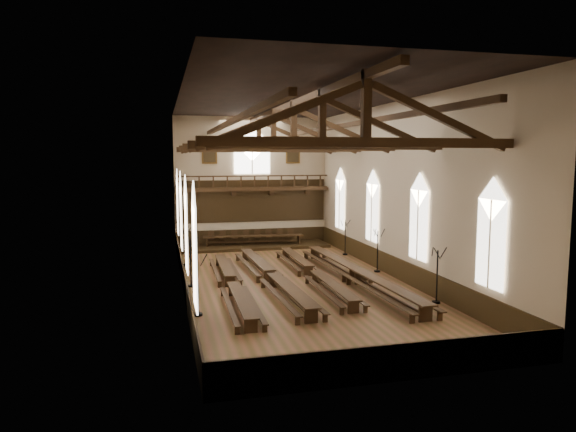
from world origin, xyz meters
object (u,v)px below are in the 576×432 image
refectory_row_d (357,272)px  refectory_row_b (271,275)px  candelabrum_left_near (198,297)px  candelabrum_right_far (345,244)px  high_table (253,237)px  candelabrum_left_mid (191,272)px  candelabrum_right_near (437,286)px  refectory_row_c (313,271)px  candelabrum_right_mid (377,259)px  refectory_row_a (232,282)px  dais (253,246)px  candelabrum_left_far (186,253)px

refectory_row_d → refectory_row_b: bearing=171.4°
candelabrum_left_near → candelabrum_right_far: candelabrum_left_near is taller
high_table → candelabrum_left_mid: candelabrum_left_mid is taller
candelabrum_left_near → high_table: bearing=71.7°
refectory_row_b → candelabrum_left_near: bearing=-133.0°
candelabrum_right_near → candelabrum_right_far: 12.41m
candelabrum_right_far → refectory_row_b: bearing=-134.2°
candelabrum_right_near → refectory_row_c: bearing=126.2°
candelabrum_left_mid → candelabrum_right_mid: 11.13m
refectory_row_b → candelabrum_right_mid: candelabrum_right_mid is taller
high_table → candelabrum_right_near: size_ratio=2.85×
candelabrum_right_near → candelabrum_left_mid: bearing=151.7°
high_table → candelabrum_left_near: size_ratio=2.81×
refectory_row_d → candelabrum_right_far: size_ratio=5.95×
candelabrum_left_near → candelabrum_left_mid: size_ratio=1.02×
candelabrum_left_near → candelabrum_left_mid: (-0.00, 5.19, -0.02)m
refectory_row_b → candelabrum_right_mid: size_ratio=5.42×
refectory_row_a → candelabrum_left_near: candelabrum_left_near is taller
dais → candelabrum_right_near: (5.76, -16.99, 0.71)m
refectory_row_b → candelabrum_right_near: candelabrum_right_near is taller
refectory_row_a → candelabrum_right_near: candelabrum_right_near is taller
candelabrum_left_near → candelabrum_right_far: 16.07m
dais → candelabrum_left_near: candelabrum_left_near is taller
candelabrum_left_far → refectory_row_c: bearing=-39.9°
candelabrum_left_mid → candelabrum_right_mid: (11.10, 0.87, -0.01)m
refectory_row_c → high_table: size_ratio=1.78×
refectory_row_b → candelabrum_left_mid: bearing=171.7°
candelabrum_right_near → candelabrum_right_mid: 6.85m
candelabrum_right_near → dais: bearing=108.7°
refectory_row_a → candelabrum_right_far: (9.10, 7.91, 0.28)m
candelabrum_left_far → refectory_row_a: bearing=-74.3°
refectory_row_a → high_table: high_table is taller
candelabrum_left_near → refectory_row_a: bearing=61.8°
refectory_row_a → candelabrum_right_mid: 9.41m
candelabrum_left_mid → candelabrum_left_far: 5.61m
refectory_row_d → candelabrum_left_far: candelabrum_left_far is taller
refectory_row_c → candelabrum_left_far: bearing=140.1°
refectory_row_b → refectory_row_d: refectory_row_d is taller
refectory_row_b → candelabrum_left_near: 6.25m
candelabrum_right_near → candelabrum_right_far: size_ratio=1.08×
dais → high_table: high_table is taller
dais → candelabrum_left_far: (-5.34, -5.39, 0.66)m
refectory_row_a → refectory_row_c: refectory_row_c is taller
refectory_row_c → candelabrum_left_near: (-6.76, -5.14, 0.34)m
candelabrum_right_far → candelabrum_right_near: bearing=-90.0°
refectory_row_c → refectory_row_d: (2.18, -1.28, 0.09)m
dais → candelabrum_left_far: candelabrum_left_far is taller
high_table → refectory_row_b: bearing=-95.4°
dais → candelabrum_right_far: (5.76, -4.57, 0.65)m
candelabrum_right_mid → candelabrum_right_far: bearing=90.0°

